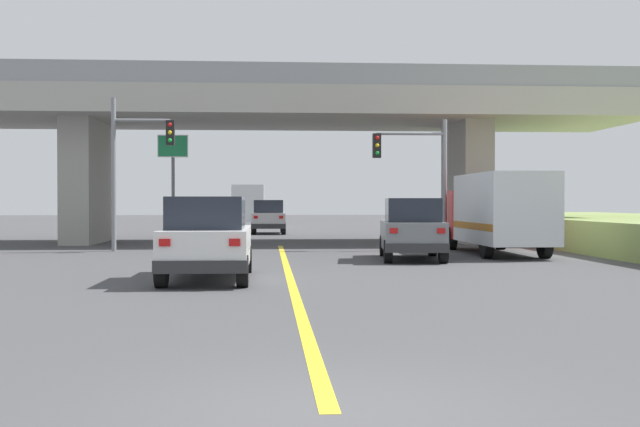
{
  "coord_description": "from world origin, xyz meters",
  "views": [
    {
      "loc": [
        -0.56,
        -6.98,
        1.89
      ],
      "look_at": [
        0.9,
        14.82,
        1.58
      ],
      "focal_mm": 44.35,
      "sensor_mm": 36.0,
      "label": 1
    }
  ],
  "objects_px": {
    "traffic_signal_farside": "(133,157)",
    "suv_crossing": "(412,229)",
    "box_truck": "(498,212)",
    "sedan_oncoming": "(268,217)",
    "highway_sign": "(173,163)",
    "semi_truck_distant": "(249,205)",
    "suv_lead": "(208,238)",
    "traffic_signal_nearside": "(419,166)"
  },
  "relations": [
    {
      "from": "sedan_oncoming",
      "to": "highway_sign",
      "type": "distance_m",
      "value": 13.83
    },
    {
      "from": "box_truck",
      "to": "sedan_oncoming",
      "type": "height_order",
      "value": "box_truck"
    },
    {
      "from": "box_truck",
      "to": "traffic_signal_farside",
      "type": "height_order",
      "value": "traffic_signal_farside"
    },
    {
      "from": "sedan_oncoming",
      "to": "highway_sign",
      "type": "relative_size",
      "value": 0.89
    },
    {
      "from": "traffic_signal_farside",
      "to": "semi_truck_distant",
      "type": "bearing_deg",
      "value": 82.57
    },
    {
      "from": "sedan_oncoming",
      "to": "semi_truck_distant",
      "type": "relative_size",
      "value": 0.67
    },
    {
      "from": "suv_lead",
      "to": "box_truck",
      "type": "distance_m",
      "value": 13.17
    },
    {
      "from": "traffic_signal_farside",
      "to": "box_truck",
      "type": "bearing_deg",
      "value": -11.62
    },
    {
      "from": "sedan_oncoming",
      "to": "highway_sign",
      "type": "xyz_separation_m",
      "value": [
        -4.16,
        -12.94,
        2.56
      ]
    },
    {
      "from": "traffic_signal_nearside",
      "to": "traffic_signal_farside",
      "type": "distance_m",
      "value": 11.19
    },
    {
      "from": "suv_lead",
      "to": "traffic_signal_farside",
      "type": "distance_m",
      "value": 12.45
    },
    {
      "from": "traffic_signal_nearside",
      "to": "suv_crossing",
      "type": "bearing_deg",
      "value": -103.55
    },
    {
      "from": "box_truck",
      "to": "semi_truck_distant",
      "type": "relative_size",
      "value": 1.13
    },
    {
      "from": "highway_sign",
      "to": "traffic_signal_farside",
      "type": "bearing_deg",
      "value": -105.98
    },
    {
      "from": "suv_crossing",
      "to": "highway_sign",
      "type": "bearing_deg",
      "value": 140.4
    },
    {
      "from": "suv_lead",
      "to": "semi_truck_distant",
      "type": "relative_size",
      "value": 0.74
    },
    {
      "from": "highway_sign",
      "to": "suv_crossing",
      "type": "bearing_deg",
      "value": -45.54
    },
    {
      "from": "suv_crossing",
      "to": "semi_truck_distant",
      "type": "bearing_deg",
      "value": 106.19
    },
    {
      "from": "suv_crossing",
      "to": "box_truck",
      "type": "distance_m",
      "value": 4.38
    },
    {
      "from": "traffic_signal_nearside",
      "to": "highway_sign",
      "type": "relative_size",
      "value": 1.04
    },
    {
      "from": "suv_lead",
      "to": "traffic_signal_farside",
      "type": "height_order",
      "value": "traffic_signal_farside"
    },
    {
      "from": "traffic_signal_nearside",
      "to": "highway_sign",
      "type": "bearing_deg",
      "value": 159.89
    },
    {
      "from": "traffic_signal_farside",
      "to": "suv_crossing",
      "type": "bearing_deg",
      "value": -27.84
    },
    {
      "from": "highway_sign",
      "to": "suv_lead",
      "type": "bearing_deg",
      "value": -80.21
    },
    {
      "from": "suv_crossing",
      "to": "highway_sign",
      "type": "height_order",
      "value": "highway_sign"
    },
    {
      "from": "suv_lead",
      "to": "highway_sign",
      "type": "height_order",
      "value": "highway_sign"
    },
    {
      "from": "box_truck",
      "to": "semi_truck_distant",
      "type": "xyz_separation_m",
      "value": [
        -9.74,
        31.58,
        0.09
      ]
    },
    {
      "from": "sedan_oncoming",
      "to": "traffic_signal_farside",
      "type": "xyz_separation_m",
      "value": [
        -5.23,
        -16.7,
        2.63
      ]
    },
    {
      "from": "box_truck",
      "to": "highway_sign",
      "type": "distance_m",
      "value": 14.18
    },
    {
      "from": "traffic_signal_nearside",
      "to": "traffic_signal_farside",
      "type": "xyz_separation_m",
      "value": [
        -11.18,
        -0.06,
        0.31
      ]
    },
    {
      "from": "traffic_signal_farside",
      "to": "highway_sign",
      "type": "bearing_deg",
      "value": 74.02
    },
    {
      "from": "sedan_oncoming",
      "to": "highway_sign",
      "type": "bearing_deg",
      "value": -107.81
    },
    {
      "from": "box_truck",
      "to": "traffic_signal_nearside",
      "type": "xyz_separation_m",
      "value": [
        -2.32,
        2.84,
        1.77
      ]
    },
    {
      "from": "suv_crossing",
      "to": "highway_sign",
      "type": "relative_size",
      "value": 0.92
    },
    {
      "from": "suv_crossing",
      "to": "traffic_signal_nearside",
      "type": "xyz_separation_m",
      "value": [
        1.28,
        5.3,
        2.31
      ]
    },
    {
      "from": "sedan_oncoming",
      "to": "traffic_signal_farside",
      "type": "bearing_deg",
      "value": -107.4
    },
    {
      "from": "suv_crossing",
      "to": "highway_sign",
      "type": "xyz_separation_m",
      "value": [
        -8.83,
        9.0,
        2.57
      ]
    },
    {
      "from": "suv_lead",
      "to": "traffic_signal_nearside",
      "type": "relative_size",
      "value": 0.93
    },
    {
      "from": "box_truck",
      "to": "traffic_signal_nearside",
      "type": "relative_size",
      "value": 1.43
    },
    {
      "from": "suv_crossing",
      "to": "traffic_signal_farside",
      "type": "height_order",
      "value": "traffic_signal_farside"
    },
    {
      "from": "suv_crossing",
      "to": "box_truck",
      "type": "bearing_deg",
      "value": 40.3
    },
    {
      "from": "highway_sign",
      "to": "box_truck",
      "type": "bearing_deg",
      "value": -27.77
    }
  ]
}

